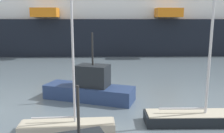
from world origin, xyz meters
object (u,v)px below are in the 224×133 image
at_px(fishing_boat_0, 90,88).
at_px(sailboat_4, 68,123).
at_px(sailboat_1, 197,116).
at_px(cruise_ship, 106,18).

bearing_deg(fishing_boat_0, sailboat_4, -80.14).
bearing_deg(fishing_boat_0, sailboat_1, -14.72).
bearing_deg(cruise_ship, sailboat_4, -93.87).
bearing_deg(sailboat_4, fishing_boat_0, 77.41).
distance_m(sailboat_1, sailboat_4, 8.72).
distance_m(sailboat_4, cruise_ship, 41.20).
relative_size(sailboat_1, cruise_ship, 0.08).
distance_m(fishing_boat_0, cruise_ship, 35.05).
bearing_deg(sailboat_1, sailboat_4, -173.78).
distance_m(sailboat_4, fishing_boat_0, 6.21).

